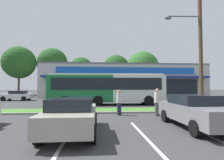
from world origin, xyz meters
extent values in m
cube|color=#427A2D|center=(0.00, 14.00, 0.06)|extent=(56.00, 2.20, 0.12)
cube|color=gray|center=(0.00, 12.78, 0.06)|extent=(56.00, 0.24, 0.12)
cube|color=silver|center=(-3.99, 5.34, 0.00)|extent=(0.12, 4.80, 0.01)
cube|color=silver|center=(-1.11, 7.11, 0.00)|extent=(0.12, 4.80, 0.01)
cube|color=silver|center=(1.33, 6.18, 0.00)|extent=(0.12, 4.80, 0.01)
cube|color=#BCB7AD|center=(2.14, 36.27, 2.90)|extent=(29.88, 12.34, 5.79)
cube|color=black|center=(2.14, 30.06, 1.74)|extent=(25.10, 0.08, 3.01)
cube|color=navy|center=(2.14, 29.40, 3.59)|extent=(28.08, 1.40, 0.35)
cube|color=#1959AD|center=(2.14, 30.02, 4.75)|extent=(23.90, 0.16, 1.04)
cube|color=slate|center=(2.14, 36.27, 5.94)|extent=(29.88, 12.34, 0.30)
cylinder|color=#473323|center=(-21.11, 42.51, 2.40)|extent=(0.44, 0.44, 4.80)
sphere|color=#23511E|center=(-21.11, 42.51, 7.61)|extent=(7.48, 7.48, 7.48)
cylinder|color=#473323|center=(-14.59, 46.60, 2.59)|extent=(0.44, 0.44, 5.18)
sphere|color=#23511E|center=(-14.59, 46.60, 8.07)|extent=(7.72, 7.72, 7.72)
cylinder|color=#473323|center=(-7.25, 47.02, 2.15)|extent=(0.44, 0.44, 4.31)
sphere|color=#23511E|center=(-7.25, 47.02, 6.65)|extent=(6.25, 6.25, 6.25)
cylinder|color=#473323|center=(1.96, 46.34, 2.18)|extent=(0.44, 0.44, 4.35)
sphere|color=#23511E|center=(1.96, 46.34, 6.94)|extent=(6.91, 6.91, 6.91)
cylinder|color=#473323|center=(8.32, 43.30, 1.84)|extent=(0.44, 0.44, 3.69)
sphere|color=#2D6026|center=(8.32, 43.30, 6.72)|extent=(8.09, 8.09, 8.09)
cylinder|color=#4C3826|center=(5.35, 13.72, 5.24)|extent=(0.30, 0.30, 10.48)
cylinder|color=#59595B|center=(4.05, 13.79, 7.55)|extent=(2.60, 0.25, 0.10)
ellipsoid|color=#59595B|center=(2.75, 13.87, 7.40)|extent=(0.56, 0.32, 0.24)
cube|color=#196638|center=(-4.59, 19.18, 1.70)|extent=(6.66, 2.73, 2.70)
cube|color=silver|center=(1.40, 19.01, 1.70)|extent=(5.46, 2.70, 2.70)
cube|color=silver|center=(-1.89, 19.10, 3.15)|extent=(11.56, 2.62, 0.20)
cube|color=black|center=(-1.93, 17.80, 2.19)|extent=(11.02, 0.37, 1.19)
cube|color=black|center=(4.13, 18.93, 2.02)|extent=(0.12, 2.17, 1.51)
cylinder|color=black|center=(2.33, 20.15, 0.50)|extent=(1.01, 0.33, 1.00)
cylinder|color=black|center=(2.27, 17.81, 0.50)|extent=(1.01, 0.33, 1.00)
cylinder|color=black|center=(-2.76, 20.30, 0.50)|extent=(1.01, 0.33, 1.00)
cylinder|color=black|center=(-2.82, 17.95, 0.50)|extent=(1.01, 0.33, 1.00)
cylinder|color=black|center=(-6.05, 20.39, 0.50)|extent=(1.01, 0.33, 1.00)
cylinder|color=black|center=(-6.12, 18.05, 0.50)|extent=(1.01, 0.33, 1.00)
cube|color=brown|center=(-5.38, 12.12, 0.45)|extent=(1.60, 0.45, 0.06)
cube|color=brown|center=(-5.38, 11.93, 0.73)|extent=(1.60, 0.06, 0.44)
cube|color=#333338|center=(-4.77, 12.12, 0.23)|extent=(0.08, 0.36, 0.45)
cube|color=#333338|center=(-5.99, 12.12, 0.23)|extent=(0.08, 0.36, 0.45)
cube|color=slate|center=(1.63, 8.15, 0.68)|extent=(1.88, 4.68, 0.73)
cube|color=black|center=(1.63, 8.39, 1.27)|extent=(1.65, 2.10, 0.44)
cylinder|color=black|center=(0.74, 6.70, 0.32)|extent=(0.22, 0.64, 0.64)
cylinder|color=black|center=(2.52, 9.60, 0.32)|extent=(0.22, 0.64, 0.64)
cylinder|color=black|center=(0.74, 9.60, 0.32)|extent=(0.22, 0.64, 0.64)
cube|color=#0C3F1E|center=(-1.48, 25.43, 0.63)|extent=(4.74, 1.90, 0.63)
cube|color=black|center=(-1.72, 25.43, 1.17)|extent=(2.13, 1.67, 0.45)
cylinder|color=black|center=(-0.01, 26.34, 0.32)|extent=(0.64, 0.22, 0.64)
cylinder|color=black|center=(-0.01, 24.53, 0.32)|extent=(0.64, 0.22, 0.64)
cylinder|color=black|center=(-2.95, 26.34, 0.32)|extent=(0.64, 0.22, 0.64)
cylinder|color=black|center=(-2.95, 24.53, 0.32)|extent=(0.64, 0.22, 0.64)
cube|color=silver|center=(-14.04, 25.64, 0.63)|extent=(4.27, 1.80, 0.62)
cube|color=black|center=(-13.83, 25.64, 1.15)|extent=(1.92, 1.58, 0.41)
cylinder|color=black|center=(-15.37, 24.79, 0.32)|extent=(0.64, 0.22, 0.64)
cylinder|color=black|center=(-15.37, 26.50, 0.32)|extent=(0.64, 0.22, 0.64)
cylinder|color=black|center=(-12.72, 24.79, 0.32)|extent=(0.64, 0.22, 0.64)
cylinder|color=black|center=(-12.72, 26.50, 0.32)|extent=(0.64, 0.22, 0.64)
cube|color=#9E998C|center=(-3.87, 7.59, 0.65)|extent=(1.81, 4.22, 0.67)
cube|color=black|center=(-3.87, 7.38, 1.20)|extent=(1.60, 1.90, 0.44)
cylinder|color=black|center=(-4.73, 8.90, 0.32)|extent=(0.22, 0.64, 0.64)
cylinder|color=black|center=(-3.01, 8.90, 0.32)|extent=(0.22, 0.64, 0.64)
cylinder|color=black|center=(-4.73, 6.28, 0.32)|extent=(0.22, 0.64, 0.64)
cylinder|color=black|center=(-3.01, 6.28, 0.32)|extent=(0.22, 0.64, 0.64)
cylinder|color=#1E2338|center=(-1.45, 12.01, 0.40)|extent=(0.29, 0.29, 0.81)
cylinder|color=silver|center=(-1.45, 12.01, 1.13)|extent=(0.34, 0.34, 0.64)
sphere|color=tan|center=(-1.45, 12.01, 1.56)|extent=(0.22, 0.22, 0.22)
cylinder|color=#47423D|center=(0.96, 11.50, 0.43)|extent=(0.30, 0.30, 0.85)
cylinder|color=silver|center=(0.96, 11.50, 1.19)|extent=(0.35, 0.35, 0.67)
sphere|color=tan|center=(0.96, 11.50, 1.64)|extent=(0.23, 0.23, 0.23)
camera|label=1|loc=(-2.86, 0.46, 1.84)|focal=28.07mm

